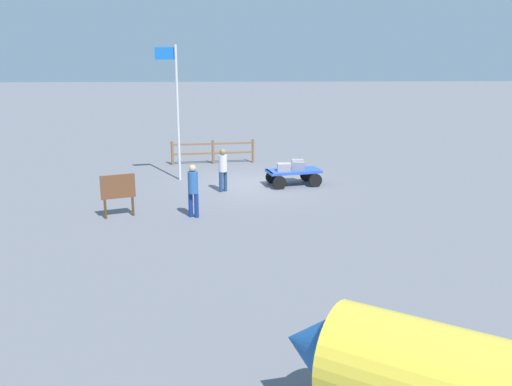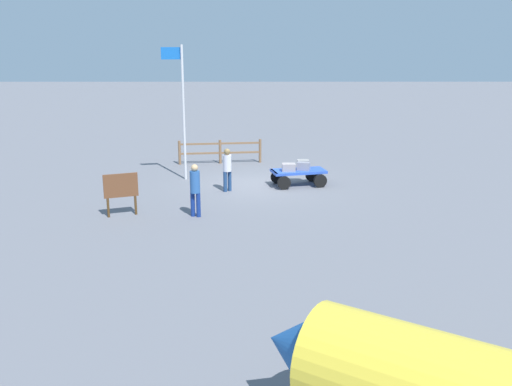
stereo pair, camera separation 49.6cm
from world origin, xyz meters
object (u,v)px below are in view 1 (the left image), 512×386
(suitcase_maroon, at_px, (298,163))
(signboard, at_px, (118,189))
(worker_lead, at_px, (223,167))
(suitcase_olive, at_px, (298,166))
(luggage_cart, at_px, (293,174))
(flagpole, at_px, (176,104))
(suitcase_tan, at_px, (284,167))
(worker_trailing, at_px, (193,187))

(suitcase_maroon, bearing_deg, signboard, 35.93)
(worker_lead, distance_m, signboard, 4.48)
(worker_lead, bearing_deg, suitcase_olive, -163.48)
(luggage_cart, xyz_separation_m, suitcase_olive, (-0.20, 0.02, 0.32))
(flagpole, bearing_deg, worker_lead, 133.96)
(flagpole, relative_size, signboard, 3.83)
(worker_lead, bearing_deg, luggage_cart, -161.99)
(worker_lead, relative_size, signboard, 1.17)
(suitcase_olive, relative_size, worker_lead, 0.33)
(suitcase_maroon, height_order, worker_lead, worker_lead)
(suitcase_maroon, height_order, signboard, signboard)
(suitcase_olive, bearing_deg, worker_lead, 16.52)
(worker_lead, xyz_separation_m, flagpole, (1.86, -1.93, 2.11))
(suitcase_olive, height_order, signboard, signboard)
(luggage_cart, height_order, suitcase_tan, suitcase_tan)
(suitcase_tan, xyz_separation_m, signboard, (5.54, 3.80, 0.15))
(luggage_cart, relative_size, signboard, 1.60)
(suitcase_maroon, height_order, flagpole, flagpole)
(luggage_cart, relative_size, flagpole, 0.42)
(worker_lead, bearing_deg, suitcase_maroon, -155.20)
(worker_trailing, bearing_deg, luggage_cart, -131.26)
(suitcase_tan, height_order, signboard, signboard)
(suitcase_tan, relative_size, worker_lead, 0.31)
(suitcase_olive, bearing_deg, luggage_cart, -4.53)
(luggage_cart, height_order, worker_lead, worker_lead)
(flagpole, bearing_deg, suitcase_maroon, 173.09)
(suitcase_maroon, distance_m, flagpole, 5.32)
(suitcase_olive, bearing_deg, signboard, 32.92)
(suitcase_olive, distance_m, worker_lead, 3.03)
(luggage_cart, height_order, suitcase_olive, suitcase_olive)
(luggage_cart, bearing_deg, worker_lead, 18.01)
(luggage_cart, distance_m, suitcase_tan, 0.52)
(signboard, bearing_deg, suitcase_tan, -145.60)
(suitcase_tan, distance_m, suitcase_maroon, 0.89)
(suitcase_maroon, relative_size, signboard, 0.32)
(worker_trailing, bearing_deg, worker_lead, -105.22)
(flagpole, bearing_deg, suitcase_tan, 163.52)
(luggage_cart, distance_m, signboard, 7.15)
(luggage_cart, height_order, flagpole, flagpole)
(suitcase_olive, height_order, flagpole, flagpole)
(luggage_cart, distance_m, flagpole, 5.34)
(suitcase_tan, bearing_deg, flagpole, -16.48)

